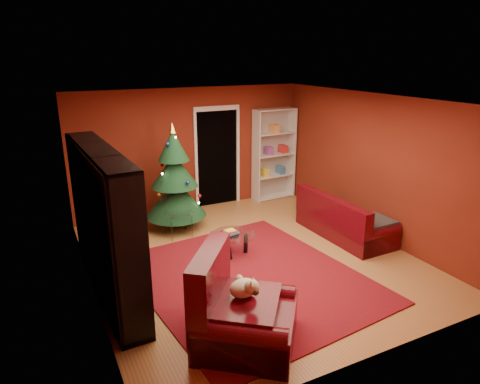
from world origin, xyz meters
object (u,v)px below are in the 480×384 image
armchair (247,308)px  coffee_table (234,244)px  christmas_tree (175,178)px  white_bookshelf (274,155)px  gift_box_green (184,217)px  gift_box_red (171,212)px  dog (244,288)px  acrylic_chair (178,212)px  sofa (345,215)px  media_unit (105,224)px  rug (249,278)px  gift_box_teal (136,227)px

armchair → coffee_table: armchair is taller
christmas_tree → white_bookshelf: size_ratio=0.97×
gift_box_green → gift_box_red: bearing=104.2°
dog → acrylic_chair: (0.31, 3.29, -0.24)m
sofa → coffee_table: (-2.21, 0.19, -0.22)m
media_unit → acrylic_chair: (1.51, 1.49, -0.58)m
acrylic_chair → coffee_table: bearing=-64.5°
dog → sofa: size_ratio=0.21×
rug → gift_box_red: bearing=95.1°
rug → christmas_tree: christmas_tree is taller
coffee_table → acrylic_chair: size_ratio=0.80×
white_bookshelf → sofa: size_ratio=1.12×
christmas_tree → gift_box_red: size_ratio=9.18×
rug → coffee_table: bearing=80.3°
rug → media_unit: media_unit is taller
gift_box_green → acrylic_chair: size_ratio=0.30×
gift_box_red → dog: (-0.46, -4.28, 0.59)m
media_unit → sofa: 4.34m
dog → coffee_table: 2.33m
dog → acrylic_chair: size_ratio=0.43×
armchair → dog: 0.24m
rug → gift_box_green: bearing=93.4°
dog → sofa: bearing=-20.4°
gift_box_red → dog: size_ratio=0.56×
rug → christmas_tree: size_ratio=1.73×
sofa → rug: bearing=104.4°
christmas_tree → armchair: (-0.39, -3.75, -0.53)m
gift_box_green → armchair: bearing=-98.4°
gift_box_teal → dog: dog is taller
christmas_tree → armchair: bearing=-95.9°
sofa → gift_box_green: bearing=51.6°
acrylic_chair → rug: bearing=-78.2°
gift_box_green → acrylic_chair: 0.66m
christmas_tree → gift_box_red: (0.07, 0.60, -0.89)m
coffee_table → gift_box_red: bearing=100.8°
sofa → media_unit: bearing=90.1°
armchair → coffee_table: size_ratio=1.62×
christmas_tree → acrylic_chair: 0.67m
white_bookshelf → coffee_table: bearing=-135.5°
rug → white_bookshelf: 4.04m
christmas_tree → white_bookshelf: 2.72m
gift_box_teal → armchair: bearing=-83.7°
armchair → coffee_table: (0.87, 2.17, -0.28)m
rug → dog: (-0.73, -1.25, 0.69)m
gift_box_teal → coffee_table: coffee_table is taller
christmas_tree → armchair: 3.80m
media_unit → gift_box_teal: (0.80, 1.90, -0.90)m
acrylic_chair → white_bookshelf: bearing=22.4°
gift_box_green → gift_box_red: size_ratio=1.22×
gift_box_teal → armchair: 3.80m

